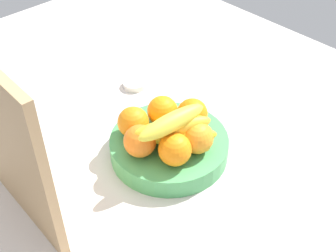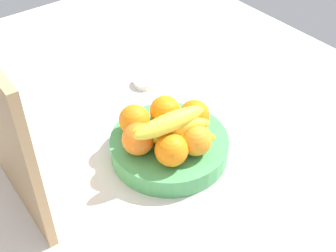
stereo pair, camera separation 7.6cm
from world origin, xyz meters
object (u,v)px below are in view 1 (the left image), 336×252
orange_center (140,141)px  jar_lid (135,84)px  orange_back_left (175,150)px  orange_top_stack (192,114)px  fruit_bowl (168,147)px  orange_back_right (197,138)px  cutting_board (10,146)px  orange_front_right (133,122)px  banana_bunch (174,131)px  orange_front_left (163,111)px

orange_center → jar_lid: size_ratio=1.08×
orange_back_left → orange_top_stack: same height
fruit_bowl → orange_back_right: size_ratio=3.80×
orange_back_right → cutting_board: size_ratio=0.20×
orange_center → jar_lid: orange_center is taller
fruit_bowl → orange_back_right: (-6.73, -2.29, 5.92)cm
orange_front_right → orange_back_right: 14.97cm
orange_front_right → orange_back_right: (-13.38, -6.71, 0.00)cm
orange_back_right → banana_bunch: banana_bunch is taller
orange_front_right → orange_back_right: size_ratio=1.00×
fruit_bowl → orange_top_stack: size_ratio=3.80×
orange_back_right → banana_bunch: 5.33cm
fruit_bowl → orange_front_left: orange_front_left is taller
orange_front_left → orange_front_right: size_ratio=1.00×
fruit_bowl → cutting_board: size_ratio=0.75×
banana_bunch → orange_center: bearing=56.8°
fruit_bowl → orange_front_right: orange_front_right is taller
orange_back_right → jar_lid: bearing=-16.5°
orange_front_left → jar_lid: size_ratio=1.08×
banana_bunch → jar_lid: (29.26, -13.26, -9.23)cm
orange_center → jar_lid: bearing=-37.5°
orange_front_right → cutting_board: size_ratio=0.20×
banana_bunch → jar_lid: banana_bunch is taller
orange_top_stack → banana_bunch: (-2.87, 8.60, 1.74)cm
orange_center → orange_front_right: bearing=-27.1°
orange_back_left → cutting_board: (13.49, 28.06, 9.72)cm
orange_back_left → jar_lid: orange_back_left is taller
orange_top_stack → banana_bunch: banana_bunch is taller
orange_front_right → orange_top_stack: bearing=-120.4°
orange_back_right → orange_top_stack: (6.46, -5.06, 0.00)cm
fruit_bowl → orange_back_right: bearing=-161.2°
orange_center → banana_bunch: size_ratio=0.40×
cutting_board → jar_lid: bearing=-65.1°
orange_front_left → jar_lid: orange_front_left is taller
orange_front_left → orange_back_right: size_ratio=1.00×
orange_front_right → banana_bunch: 10.43cm
cutting_board → orange_front_right: bearing=-89.7°
orange_front_left → orange_center: size_ratio=1.00×
orange_center → orange_back_left: bearing=-152.8°
orange_center → orange_back_left: 7.87cm
orange_back_right → banana_bunch: bearing=44.5°
orange_front_left → orange_center: bearing=112.0°
orange_center → jar_lid: 32.70cm
orange_back_right → jar_lid: orange_back_right is taller
orange_front_right → jar_lid: size_ratio=1.08×
fruit_bowl → orange_back_left: size_ratio=3.80×
orange_front_left → cutting_board: (2.27, 34.92, 9.72)cm
orange_front_left → cutting_board: 36.32cm
orange_center → orange_back_right: size_ratio=1.00×
orange_back_left → banana_bunch: size_ratio=0.40×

